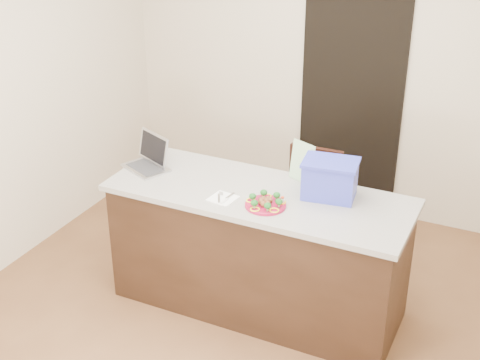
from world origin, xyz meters
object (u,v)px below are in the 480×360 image
at_px(laptop, 149,158).
at_px(blue_box, 330,179).
at_px(napkin, 223,198).
at_px(yogurt_bottle, 282,202).
at_px(plate, 266,205).
at_px(island, 258,250).
at_px(chair, 310,201).

bearing_deg(laptop, blue_box, 28.78).
bearing_deg(napkin, yogurt_bottle, 11.97).
relative_size(plate, laptop, 0.69).
bearing_deg(island, plate, -53.11).
bearing_deg(island, chair, 80.53).
height_order(plate, napkin, plate).
bearing_deg(laptop, island, 21.71).
distance_m(island, chair, 0.73).
distance_m(island, laptop, 1.02).
distance_m(plate, chair, 0.96).
height_order(laptop, blue_box, blue_box).
height_order(napkin, yogurt_bottle, yogurt_bottle).
bearing_deg(yogurt_bottle, chair, 96.67).
distance_m(island, blue_box, 0.75).
bearing_deg(plate, yogurt_bottle, 29.91).
bearing_deg(laptop, napkin, 6.49).
bearing_deg(yogurt_bottle, laptop, 172.58).
bearing_deg(laptop, plate, 12.96).
bearing_deg(blue_box, plate, -144.61).
bearing_deg(chair, yogurt_bottle, -84.50).
distance_m(yogurt_bottle, blue_box, 0.35).
height_order(plate, chair, chair).
xyz_separation_m(napkin, blue_box, (0.61, 0.33, 0.13)).
bearing_deg(plate, island, 126.89).
relative_size(blue_box, chair, 0.41).
height_order(blue_box, chair, blue_box).
distance_m(napkin, yogurt_bottle, 0.40).
distance_m(yogurt_bottle, chair, 0.92).
relative_size(island, yogurt_bottle, 32.72).
distance_m(plate, yogurt_bottle, 0.11).
distance_m(napkin, laptop, 0.74).
distance_m(laptop, chair, 1.29).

